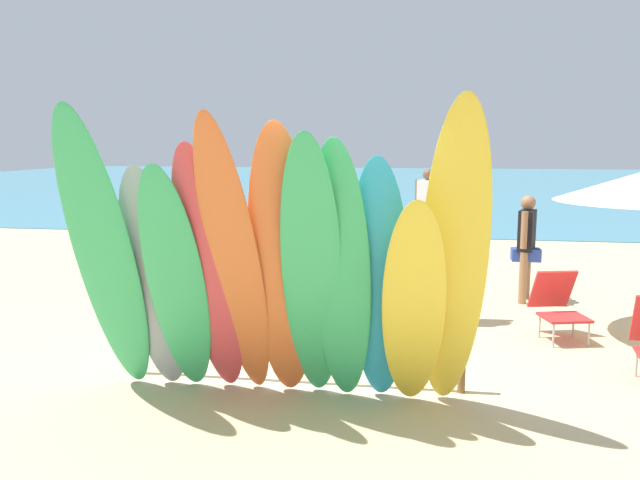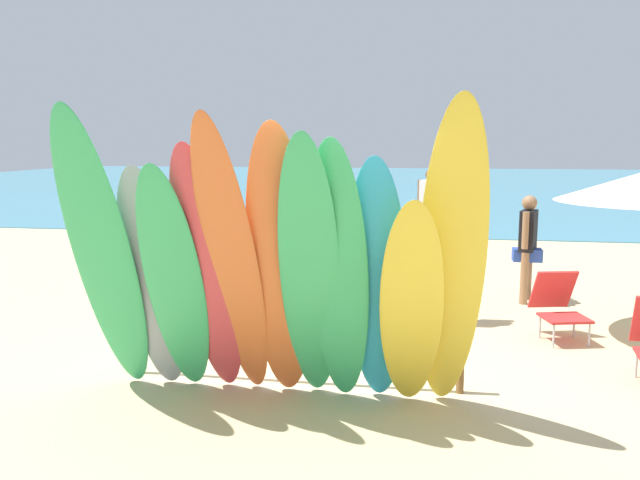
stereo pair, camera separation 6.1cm
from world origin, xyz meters
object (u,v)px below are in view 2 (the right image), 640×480
(surfboard_red_3, at_px, (208,276))
(beachgoer_strolling, at_px, (451,255))
(surfboard_green_2, at_px, (175,285))
(beachgoer_midbeach, at_px, (180,231))
(surfboard_rack, at_px, (290,330))
(distant_boat, at_px, (310,199))
(surfboard_green_0, at_px, (104,258))
(beachgoer_by_water, at_px, (263,224))
(beachgoer_near_rack, at_px, (430,204))
(beach_chair_blue, at_px, (558,303))
(surfboard_green_6, at_px, (310,276))
(surfboard_orange_5, at_px, (281,269))
(surfboard_yellow_9, at_px, (411,309))
(beachgoer_photographing, at_px, (528,241))
(surfboard_teal_8, at_px, (377,286))
(surfboard_orange_4, at_px, (232,265))
(surfboard_grey_1, at_px, (153,283))
(surfboard_yellow_10, at_px, (452,262))
(surfboard_green_7, at_px, (338,278))

(surfboard_red_3, xyz_separation_m, beachgoer_strolling, (2.17, 3.07, -0.29))
(surfboard_green_2, distance_m, beachgoer_midbeach, 4.36)
(surfboard_rack, relative_size, distant_boat, 0.89)
(surfboard_green_0, bearing_deg, surfboard_red_3, 7.96)
(beachgoer_by_water, xyz_separation_m, beachgoer_near_rack, (2.89, 3.09, 0.12))
(beachgoer_near_rack, bearing_deg, beachgoer_midbeach, 87.63)
(beach_chair_blue, xyz_separation_m, distant_boat, (-6.07, 16.53, -0.29))
(surfboard_green_0, bearing_deg, distant_boat, 95.25)
(surfboard_green_6, height_order, beachgoer_by_water, surfboard_green_6)
(surfboard_orange_5, distance_m, distant_boat, 19.46)
(surfboard_yellow_9, bearing_deg, beachgoer_photographing, 68.03)
(surfboard_red_3, xyz_separation_m, distant_boat, (-2.65, 19.13, -1.04))
(surfboard_teal_8, distance_m, beach_chair_blue, 3.25)
(surfboard_orange_5, height_order, beachgoer_strolling, surfboard_orange_5)
(surfboard_red_3, height_order, beachgoer_strolling, surfboard_red_3)
(surfboard_orange_4, relative_size, distant_boat, 0.74)
(surfboard_grey_1, height_order, beachgoer_by_water, surfboard_grey_1)
(surfboard_orange_5, height_order, surfboard_yellow_10, surfboard_yellow_10)
(surfboard_orange_5, relative_size, beachgoer_by_water, 1.74)
(surfboard_green_0, xyz_separation_m, surfboard_orange_5, (1.55, 0.11, -0.07))
(beachgoer_photographing, bearing_deg, surfboard_orange_5, -14.05)
(surfboard_yellow_9, distance_m, beachgoer_photographing, 4.66)
(surfboard_green_0, bearing_deg, surfboard_orange_5, 4.28)
(surfboard_green_0, xyz_separation_m, surfboard_teal_8, (2.37, 0.22, -0.21))
(surfboard_orange_5, bearing_deg, surfboard_green_2, 175.99)
(surfboard_green_2, xyz_separation_m, beachgoer_photographing, (3.59, 4.42, -0.19))
(beachgoer_strolling, bearing_deg, surfboard_green_0, 6.02)
(surfboard_green_0, xyz_separation_m, surfboard_green_7, (2.05, 0.12, -0.13))
(surfboard_green_0, bearing_deg, beach_chair_blue, 32.30)
(surfboard_grey_1, xyz_separation_m, surfboard_yellow_10, (2.61, -0.02, 0.28))
(beachgoer_photographing, bearing_deg, beachgoer_by_water, -90.17)
(surfboard_grey_1, relative_size, beachgoer_photographing, 1.46)
(beachgoer_midbeach, bearing_deg, surfboard_orange_5, 129.14)
(surfboard_yellow_9, xyz_separation_m, beachgoer_midbeach, (-3.63, 4.05, 0.01))
(surfboard_green_7, distance_m, surfboard_yellow_9, 0.65)
(surfboard_grey_1, distance_m, surfboard_orange_4, 0.82)
(beachgoer_midbeach, distance_m, distant_boat, 15.14)
(surfboard_rack, xyz_separation_m, surfboard_yellow_9, (1.17, -0.65, 0.43))
(surfboard_yellow_9, distance_m, beachgoer_midbeach, 5.44)
(surfboard_orange_5, bearing_deg, beachgoer_midbeach, 116.76)
(surfboard_green_6, bearing_deg, beachgoer_midbeach, 120.64)
(beachgoer_midbeach, bearing_deg, surfboard_teal_8, 137.46)
(beachgoer_midbeach, bearing_deg, surfboard_green_6, 131.49)
(surfboard_grey_1, distance_m, beachgoer_by_water, 5.67)
(surfboard_teal_8, distance_m, surfboard_yellow_9, 0.35)
(surfboard_orange_4, relative_size, beach_chair_blue, 3.40)
(surfboard_green_0, distance_m, surfboard_grey_1, 0.48)
(surfboard_rack, relative_size, beachgoer_near_rack, 1.93)
(surfboard_green_0, distance_m, surfboard_green_2, 0.66)
(surfboard_grey_1, bearing_deg, beachgoer_by_water, 90.73)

